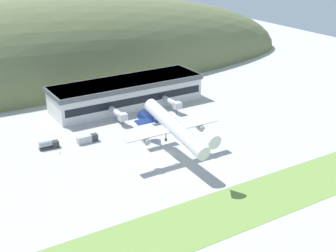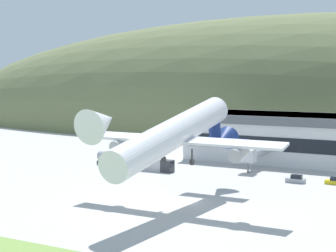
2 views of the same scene
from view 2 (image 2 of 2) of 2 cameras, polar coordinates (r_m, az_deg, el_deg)
ground_plane at (r=99.85m, az=2.19°, el=-7.78°), size 437.62×437.62×0.00m
hill_backdrop at (r=213.64m, az=12.55°, el=-0.86°), size 346.47×84.72×88.49m
terminal_building at (r=145.77m, az=15.81°, el=-1.05°), size 71.71×21.34×12.23m
jetway_0 at (r=133.20m, az=8.71°, el=-2.77°), size 3.38×12.92×5.43m
cargo_airplane at (r=93.46m, az=0.76°, el=-0.91°), size 37.38×47.53×12.82m
service_car_0 at (r=120.69m, az=16.61°, el=-5.41°), size 3.92×2.06×1.44m
service_car_1 at (r=120.20m, az=12.86°, el=-5.32°), size 4.03×1.75×1.67m
fuel_truck at (r=140.53m, az=-5.84°, el=-3.33°), size 7.52×2.75×3.23m
box_truck at (r=130.78m, az=-1.15°, el=-3.99°), size 8.23×2.42×2.91m
traffic_cone_0 at (r=134.34m, az=-6.63°, el=-4.27°), size 0.52×0.52×0.58m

